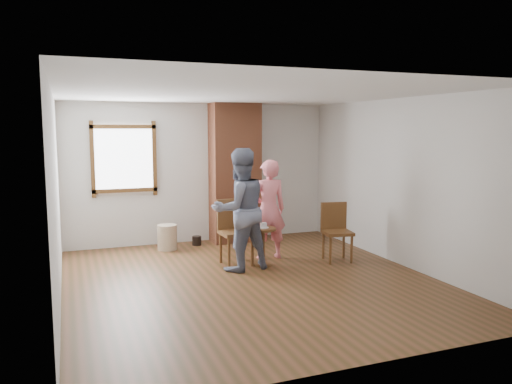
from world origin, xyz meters
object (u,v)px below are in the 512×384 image
at_px(side_table, 263,240).
at_px(man, 240,210).
at_px(dining_chair_right, 336,228).
at_px(stoneware_crock, 167,237).
at_px(dining_chair_left, 234,228).
at_px(person_pink, 268,209).

bearing_deg(side_table, man, -168.57).
xyz_separation_m(dining_chair_right, man, (-1.65, 0.02, 0.40)).
height_order(stoneware_crock, dining_chair_left, dining_chair_left).
bearing_deg(dining_chair_left, side_table, -39.34).
xyz_separation_m(dining_chair_left, person_pink, (0.63, 0.11, 0.25)).
xyz_separation_m(stoneware_crock, person_pink, (1.45, -1.18, 0.59)).
bearing_deg(man, dining_chair_right, 169.00).
relative_size(side_table, man, 0.33).
bearing_deg(side_table, dining_chair_left, 143.06).
xyz_separation_m(dining_chair_right, person_pink, (-0.99, 0.49, 0.29)).
distance_m(dining_chair_left, person_pink, 0.68).
relative_size(dining_chair_left, dining_chair_right, 1.09).
distance_m(side_table, man, 0.67).
height_order(dining_chair_left, dining_chair_right, dining_chair_left).
distance_m(stoneware_crock, dining_chair_right, 2.97).
height_order(dining_chair_right, person_pink, person_pink).
xyz_separation_m(dining_chair_right, side_table, (-1.24, 0.10, -0.12)).
xyz_separation_m(side_table, person_pink, (0.25, 0.39, 0.41)).
bearing_deg(man, dining_chair_left, -105.47).
height_order(stoneware_crock, man, man).
bearing_deg(person_pink, dining_chair_right, 156.45).
height_order(dining_chair_left, man, man).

